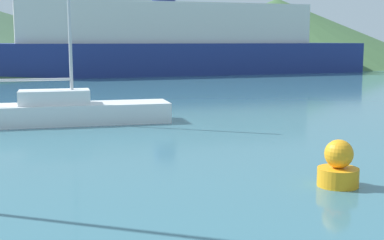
# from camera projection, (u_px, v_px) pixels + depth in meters

# --- Properties ---
(sailboat_middle) EXTENTS (8.50, 3.06, 6.86)m
(sailboat_middle) POSITION_uv_depth(u_px,v_px,m) (55.00, 111.00, 19.44)
(sailboat_middle) COLOR white
(sailboat_middle) RESTS_ON ground_plane
(ferry_distant) EXTENTS (37.61, 11.71, 7.89)m
(ferry_distant) POSITION_uv_depth(u_px,v_px,m) (164.00, 43.00, 48.72)
(ferry_distant) COLOR navy
(ferry_distant) RESTS_ON ground_plane
(buoy_marker) EXTENTS (0.86, 0.86, 0.99)m
(buoy_marker) POSITION_uv_depth(u_px,v_px,m) (338.00, 167.00, 11.17)
(buoy_marker) COLOR orange
(buoy_marker) RESTS_ON ground_plane
(hill_east) EXTENTS (40.80, 40.80, 8.54)m
(hill_east) POSITION_uv_depth(u_px,v_px,m) (277.00, 31.00, 71.59)
(hill_east) COLOR #3D6038
(hill_east) RESTS_ON ground_plane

